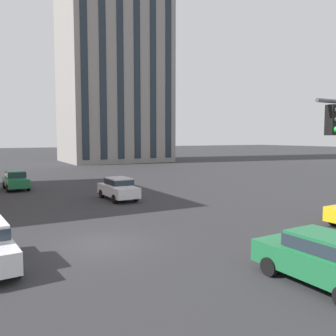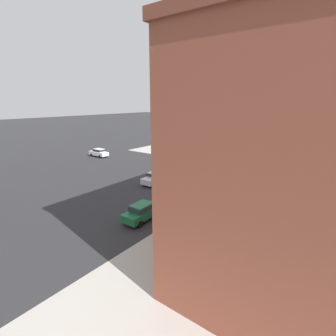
{
  "view_description": "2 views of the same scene",
  "coord_description": "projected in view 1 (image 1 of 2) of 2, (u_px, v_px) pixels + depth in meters",
  "views": [
    {
      "loc": [
        -4.71,
        -14.93,
        4.67
      ],
      "look_at": [
        5.64,
        4.03,
        2.83
      ],
      "focal_mm": 38.18,
      "sensor_mm": 36.0,
      "label": 1
    },
    {
      "loc": [
        -17.24,
        36.5,
        11.35
      ],
      "look_at": [
        1.33,
        11.86,
        3.15
      ],
      "focal_mm": 27.22,
      "sensor_mm": 36.0,
      "label": 2
    }
  ],
  "objects": [
    {
      "name": "car_main_northbound_near",
      "position": [
        16.0,
        179.0,
        32.16
      ],
      "size": [
        2.0,
        4.45,
        1.68
      ],
      "color": "#1E6B3D",
      "rests_on": "ground"
    },
    {
      "name": "ground_plane",
      "position": [
        100.0,
        244.0,
        15.7
      ],
      "size": [
        320.0,
        320.0,
        0.0
      ],
      "primitive_type": "plane",
      "color": "#2D2D30"
    },
    {
      "name": "car_cross_eastbound",
      "position": [
        323.0,
        257.0,
        11.23
      ],
      "size": [
        2.01,
        4.46,
        1.68
      ],
      "color": "#1E6B3D",
      "rests_on": "ground"
    },
    {
      "name": "car_cross_westbound",
      "position": [
        118.0,
        188.0,
        26.85
      ],
      "size": [
        1.98,
        4.44,
        1.68
      ],
      "color": "silver",
      "rests_on": "ground"
    },
    {
      "name": "residential_tower_skyline_right",
      "position": [
        113.0,
        41.0,
        68.88
      ],
      "size": [
        19.35,
        16.04,
        46.65
      ],
      "color": "gray",
      "rests_on": "ground"
    }
  ]
}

